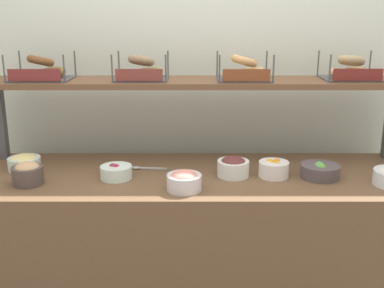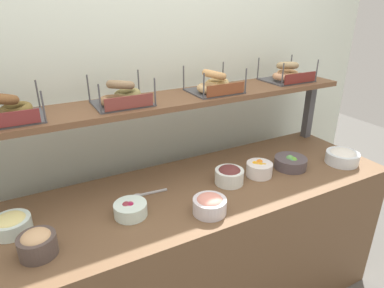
{
  "view_description": "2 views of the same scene",
  "coord_description": "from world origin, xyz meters",
  "px_view_note": "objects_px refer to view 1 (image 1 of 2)",
  "views": [
    {
      "loc": [
        -0.02,
        -2.21,
        1.64
      ],
      "look_at": [
        -0.02,
        0.03,
        0.99
      ],
      "focal_mm": 44.3,
      "sensor_mm": 36.0,
      "label": 1
    },
    {
      "loc": [
        -0.75,
        -1.33,
        1.77
      ],
      "look_at": [
        -0.02,
        0.01,
        1.11
      ],
      "focal_mm": 31.43,
      "sensor_mm": 36.0,
      "label": 2
    }
  ],
  "objects_px": {
    "bowl_fruit_salad": "(274,168)",
    "bowl_veggie_mix": "(321,171)",
    "bowl_egg_salad": "(25,162)",
    "bagel_basket_sesame": "(351,71)",
    "bowl_lox_spread": "(185,181)",
    "bowl_beet_salad": "(117,172)",
    "bowl_hummus": "(28,173)",
    "serving_spoon_near_plate": "(144,168)",
    "bagel_basket_cinnamon_raisin": "(42,71)",
    "bagel_basket_everything": "(142,71)",
    "bowl_chocolate_spread": "(234,166)",
    "bagel_basket_plain": "(244,71)"
  },
  "relations": [
    {
      "from": "bagel_basket_everything",
      "to": "bowl_lox_spread",
      "type": "bearing_deg",
      "value": -64.47
    },
    {
      "from": "bagel_basket_everything",
      "to": "bowl_fruit_salad",
      "type": "bearing_deg",
      "value": -24.78
    },
    {
      "from": "serving_spoon_near_plate",
      "to": "bagel_basket_plain",
      "type": "bearing_deg",
      "value": 19.98
    },
    {
      "from": "bowl_hummus",
      "to": "bowl_chocolate_spread",
      "type": "distance_m",
      "value": 0.97
    },
    {
      "from": "bowl_veggie_mix",
      "to": "bowl_beet_salad",
      "type": "bearing_deg",
      "value": -179.39
    },
    {
      "from": "bowl_lox_spread",
      "to": "serving_spoon_near_plate",
      "type": "distance_m",
      "value": 0.36
    },
    {
      "from": "bowl_veggie_mix",
      "to": "bowl_lox_spread",
      "type": "relative_size",
      "value": 1.19
    },
    {
      "from": "bowl_lox_spread",
      "to": "bowl_hummus",
      "type": "bearing_deg",
      "value": 173.97
    },
    {
      "from": "bowl_egg_salad",
      "to": "bagel_basket_sesame",
      "type": "relative_size",
      "value": 0.55
    },
    {
      "from": "bowl_lox_spread",
      "to": "bagel_basket_cinnamon_raisin",
      "type": "xyz_separation_m",
      "value": [
        -0.75,
        0.48,
        0.43
      ]
    },
    {
      "from": "bowl_fruit_salad",
      "to": "bowl_veggie_mix",
      "type": "bearing_deg",
      "value": -3.85
    },
    {
      "from": "bagel_basket_plain",
      "to": "bagel_basket_everything",
      "type": "bearing_deg",
      "value": 178.82
    },
    {
      "from": "bowl_lox_spread",
      "to": "bowl_beet_salad",
      "type": "height_order",
      "value": "bowl_lox_spread"
    },
    {
      "from": "bowl_fruit_salad",
      "to": "bowl_hummus",
      "type": "bearing_deg",
      "value": -174.99
    },
    {
      "from": "bowl_hummus",
      "to": "bagel_basket_everything",
      "type": "height_order",
      "value": "bagel_basket_everything"
    },
    {
      "from": "bowl_egg_salad",
      "to": "bagel_basket_sesame",
      "type": "height_order",
      "value": "bagel_basket_sesame"
    },
    {
      "from": "bagel_basket_cinnamon_raisin",
      "to": "bowl_lox_spread",
      "type": "bearing_deg",
      "value": -32.42
    },
    {
      "from": "bagel_basket_plain",
      "to": "bagel_basket_sesame",
      "type": "xyz_separation_m",
      "value": [
        0.56,
        0.02,
        -0.0
      ]
    },
    {
      "from": "bagel_basket_plain",
      "to": "serving_spoon_near_plate",
      "type": "bearing_deg",
      "value": -160.02
    },
    {
      "from": "bowl_beet_salad",
      "to": "bagel_basket_plain",
      "type": "relative_size",
      "value": 0.55
    },
    {
      "from": "bowl_chocolate_spread",
      "to": "bowl_egg_salad",
      "type": "height_order",
      "value": "bowl_chocolate_spread"
    },
    {
      "from": "bowl_egg_salad",
      "to": "serving_spoon_near_plate",
      "type": "relative_size",
      "value": 0.89
    },
    {
      "from": "bowl_veggie_mix",
      "to": "bagel_basket_sesame",
      "type": "relative_size",
      "value": 0.64
    },
    {
      "from": "bowl_hummus",
      "to": "bowl_fruit_salad",
      "type": "relative_size",
      "value": 0.99
    },
    {
      "from": "bagel_basket_cinnamon_raisin",
      "to": "bowl_chocolate_spread",
      "type": "bearing_deg",
      "value": -16.43
    },
    {
      "from": "bowl_fruit_salad",
      "to": "bagel_basket_plain",
      "type": "distance_m",
      "value": 0.54
    },
    {
      "from": "bowl_hummus",
      "to": "bowl_chocolate_spread",
      "type": "bearing_deg",
      "value": 6.5
    },
    {
      "from": "bowl_lox_spread",
      "to": "bagel_basket_cinnamon_raisin",
      "type": "relative_size",
      "value": 0.51
    },
    {
      "from": "bagel_basket_plain",
      "to": "bowl_egg_salad",
      "type": "bearing_deg",
      "value": -170.11
    },
    {
      "from": "bagel_basket_sesame",
      "to": "bowl_lox_spread",
      "type": "bearing_deg",
      "value": -150.27
    },
    {
      "from": "bowl_lox_spread",
      "to": "bowl_beet_salad",
      "type": "relative_size",
      "value": 1.04
    },
    {
      "from": "bowl_egg_salad",
      "to": "bowl_fruit_salad",
      "type": "distance_m",
      "value": 1.25
    },
    {
      "from": "bowl_lox_spread",
      "to": "bowl_chocolate_spread",
      "type": "height_order",
      "value": "bowl_chocolate_spread"
    },
    {
      "from": "bowl_chocolate_spread",
      "to": "bagel_basket_everything",
      "type": "bearing_deg",
      "value": 147.46
    },
    {
      "from": "serving_spoon_near_plate",
      "to": "bowl_hummus",
      "type": "bearing_deg",
      "value": -157.93
    },
    {
      "from": "bagel_basket_cinnamon_raisin",
      "to": "bagel_basket_sesame",
      "type": "relative_size",
      "value": 1.06
    },
    {
      "from": "bowl_veggie_mix",
      "to": "bowl_chocolate_spread",
      "type": "relative_size",
      "value": 1.21
    },
    {
      "from": "bowl_beet_salad",
      "to": "bagel_basket_sesame",
      "type": "bearing_deg",
      "value": 15.92
    },
    {
      "from": "bowl_hummus",
      "to": "bowl_lox_spread",
      "type": "distance_m",
      "value": 0.73
    },
    {
      "from": "bagel_basket_sesame",
      "to": "bowl_veggie_mix",
      "type": "bearing_deg",
      "value": -122.74
    },
    {
      "from": "bowl_veggie_mix",
      "to": "bowl_fruit_salad",
      "type": "distance_m",
      "value": 0.22
    },
    {
      "from": "bowl_hummus",
      "to": "bagel_basket_plain",
      "type": "xyz_separation_m",
      "value": [
        1.03,
        0.4,
        0.42
      ]
    },
    {
      "from": "bowl_hummus",
      "to": "bagel_basket_cinnamon_raisin",
      "type": "relative_size",
      "value": 0.47
    },
    {
      "from": "bowl_chocolate_spread",
      "to": "serving_spoon_near_plate",
      "type": "bearing_deg",
      "value": 167.51
    },
    {
      "from": "serving_spoon_near_plate",
      "to": "bagel_basket_cinnamon_raisin",
      "type": "bearing_deg",
      "value": 160.41
    },
    {
      "from": "bowl_fruit_salad",
      "to": "bagel_basket_everything",
      "type": "xyz_separation_m",
      "value": [
        -0.66,
        0.31,
        0.43
      ]
    },
    {
      "from": "bowl_egg_salad",
      "to": "bagel_basket_everything",
      "type": "height_order",
      "value": "bagel_basket_everything"
    },
    {
      "from": "bagel_basket_sesame",
      "to": "bowl_chocolate_spread",
      "type": "bearing_deg",
      "value": -153.98
    },
    {
      "from": "bowl_veggie_mix",
      "to": "bagel_basket_everything",
      "type": "distance_m",
      "value": 1.04
    },
    {
      "from": "bowl_hummus",
      "to": "bagel_basket_sesame",
      "type": "relative_size",
      "value": 0.49
    }
  ]
}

